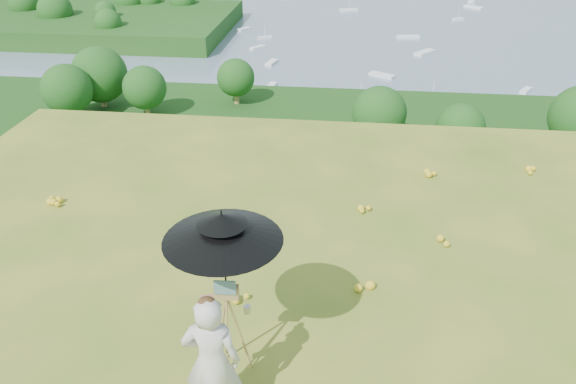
# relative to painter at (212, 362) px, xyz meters

# --- Properties ---
(ground) EXTENTS (14.00, 14.00, 0.00)m
(ground) POSITION_rel_painter_xyz_m (0.45, 1.64, -0.82)
(ground) COLOR #506B1E
(ground) RESTS_ON ground
(forest_slope) EXTENTS (140.00, 56.00, 22.00)m
(forest_slope) POSITION_rel_painter_xyz_m (0.45, 36.64, -29.82)
(forest_slope) COLOR #113C10
(forest_slope) RESTS_ON bay_water
(shoreline_tier) EXTENTS (170.00, 28.00, 8.00)m
(shoreline_tier) POSITION_rel_painter_xyz_m (0.45, 76.64, -36.82)
(shoreline_tier) COLOR #6F6758
(shoreline_tier) RESTS_ON bay_water
(peninsula) EXTENTS (90.00, 60.00, 12.00)m
(peninsula) POSITION_rel_painter_xyz_m (-74.55, 156.64, -29.82)
(peninsula) COLOR #113C10
(peninsula) RESTS_ON bay_water
(slope_trees) EXTENTS (110.00, 50.00, 6.00)m
(slope_trees) POSITION_rel_painter_xyz_m (0.45, 36.64, -15.82)
(slope_trees) COLOR #1E5419
(slope_trees) RESTS_ON forest_slope
(harbor_town) EXTENTS (110.00, 22.00, 5.00)m
(harbor_town) POSITION_rel_painter_xyz_m (0.45, 76.64, -30.32)
(harbor_town) COLOR silver
(harbor_town) RESTS_ON shoreline_tier
(moored_boats) EXTENTS (140.00, 140.00, 0.70)m
(moored_boats) POSITION_rel_painter_xyz_m (-12.05, 162.64, -34.47)
(moored_boats) COLOR white
(moored_boats) RESTS_ON bay_water
(wildflowers) EXTENTS (10.00, 10.50, 0.12)m
(wildflowers) POSITION_rel_painter_xyz_m (0.45, 1.89, -0.76)
(wildflowers) COLOR yellow
(wildflowers) RESTS_ON ground
(painter) EXTENTS (0.62, 0.43, 1.63)m
(painter) POSITION_rel_painter_xyz_m (0.00, 0.00, 0.00)
(painter) COLOR silver
(painter) RESTS_ON ground
(field_easel) EXTENTS (0.57, 0.57, 1.42)m
(field_easel) POSITION_rel_painter_xyz_m (0.04, 0.61, -0.11)
(field_easel) COLOR #A18143
(field_easel) RESTS_ON ground
(sun_umbrella) EXTENTS (1.29, 1.29, 1.06)m
(sun_umbrella) POSITION_rel_painter_xyz_m (0.04, 0.64, 0.88)
(sun_umbrella) COLOR black
(sun_umbrella) RESTS_ON field_easel
(painter_cap) EXTENTS (0.24, 0.27, 0.10)m
(painter_cap) POSITION_rel_painter_xyz_m (0.00, 0.00, 0.77)
(painter_cap) COLOR #DD797B
(painter_cap) RESTS_ON painter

